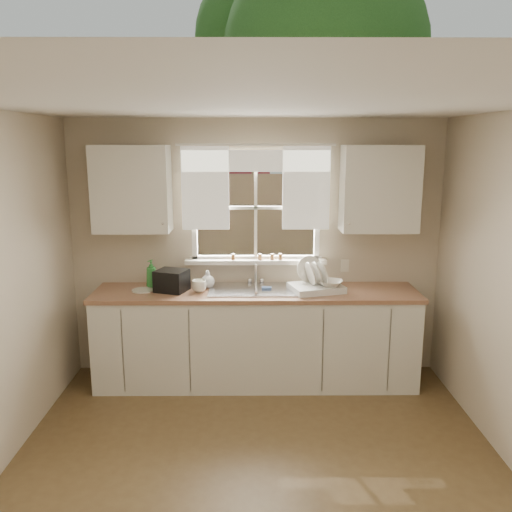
{
  "coord_description": "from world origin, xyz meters",
  "views": [
    {
      "loc": [
        -0.04,
        -3.21,
        2.29
      ],
      "look_at": [
        0.0,
        1.65,
        1.25
      ],
      "focal_mm": 38.0,
      "sensor_mm": 36.0,
      "label": 1
    }
  ],
  "objects_px": {
    "black_appliance": "(172,281)",
    "soap_bottle_a": "(151,274)",
    "cup": "(199,286)",
    "dish_rack": "(316,284)"
  },
  "relations": [
    {
      "from": "dish_rack",
      "to": "black_appliance",
      "type": "distance_m",
      "value": 1.35
    },
    {
      "from": "dish_rack",
      "to": "black_appliance",
      "type": "height_order",
      "value": "dish_rack"
    },
    {
      "from": "dish_rack",
      "to": "soap_bottle_a",
      "type": "bearing_deg",
      "value": 175.04
    },
    {
      "from": "soap_bottle_a",
      "to": "cup",
      "type": "distance_m",
      "value": 0.5
    },
    {
      "from": "black_appliance",
      "to": "dish_rack",
      "type": "bearing_deg",
      "value": 19.24
    },
    {
      "from": "soap_bottle_a",
      "to": "cup",
      "type": "bearing_deg",
      "value": 5.81
    },
    {
      "from": "dish_rack",
      "to": "black_appliance",
      "type": "bearing_deg",
      "value": 179.7
    },
    {
      "from": "soap_bottle_a",
      "to": "dish_rack",
      "type": "bearing_deg",
      "value": 19.69
    },
    {
      "from": "soap_bottle_a",
      "to": "cup",
      "type": "xyz_separation_m",
      "value": [
        0.47,
        -0.16,
        -0.08
      ]
    },
    {
      "from": "black_appliance",
      "to": "soap_bottle_a",
      "type": "bearing_deg",
      "value": 168.26
    }
  ]
}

